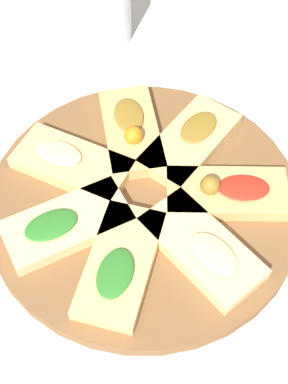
# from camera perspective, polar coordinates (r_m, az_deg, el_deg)

# --- Properties ---
(ground_plane) EXTENTS (3.00, 3.00, 0.00)m
(ground_plane) POSITION_cam_1_polar(r_m,az_deg,el_deg) (0.70, -0.00, -1.31)
(ground_plane) COLOR beige
(serving_board) EXTENTS (0.41, 0.41, 0.02)m
(serving_board) POSITION_cam_1_polar(r_m,az_deg,el_deg) (0.70, -0.00, -0.88)
(serving_board) COLOR brown
(serving_board) RESTS_ON ground_plane
(focaccia_slice_0) EXTENTS (0.16, 0.16, 0.02)m
(focaccia_slice_0) POSITION_cam_1_polar(r_m,az_deg,el_deg) (0.64, 6.24, -5.95)
(focaccia_slice_0) COLOR #E5C689
(focaccia_slice_0) RESTS_ON serving_board
(focaccia_slice_1) EXTENTS (0.16, 0.09, 0.04)m
(focaccia_slice_1) POSITION_cam_1_polar(r_m,az_deg,el_deg) (0.69, 8.84, -0.01)
(focaccia_slice_1) COLOR tan
(focaccia_slice_1) RESTS_ON serving_board
(focaccia_slice_2) EXTENTS (0.14, 0.17, 0.02)m
(focaccia_slice_2) POSITION_cam_1_polar(r_m,az_deg,el_deg) (0.74, 5.01, 5.51)
(focaccia_slice_2) COLOR #DBB775
(focaccia_slice_2) RESTS_ON serving_board
(focaccia_slice_3) EXTENTS (0.11, 0.17, 0.04)m
(focaccia_slice_3) POSITION_cam_1_polar(r_m,az_deg,el_deg) (0.74, -1.38, 6.63)
(focaccia_slice_3) COLOR tan
(focaccia_slice_3) RESTS_ON serving_board
(focaccia_slice_4) EXTENTS (0.17, 0.12, 0.02)m
(focaccia_slice_4) POSITION_cam_1_polar(r_m,az_deg,el_deg) (0.71, -7.77, 3.10)
(focaccia_slice_4) COLOR #DBB775
(focaccia_slice_4) RESTS_ON serving_board
(focaccia_slice_5) EXTENTS (0.17, 0.15, 0.02)m
(focaccia_slice_5) POSITION_cam_1_polar(r_m,az_deg,el_deg) (0.66, -8.33, -3.42)
(focaccia_slice_5) COLOR #E5C689
(focaccia_slice_5) RESTS_ON serving_board
(focaccia_slice_6) EXTENTS (0.10, 0.16, 0.02)m
(focaccia_slice_6) POSITION_cam_1_polar(r_m,az_deg,el_deg) (0.63, -2.57, -7.70)
(focaccia_slice_6) COLOR #DBB775
(focaccia_slice_6) RESTS_ON serving_board
(water_glass) EXTENTS (0.07, 0.07, 0.10)m
(water_glass) POSITION_cam_1_polar(r_m,az_deg,el_deg) (0.91, -3.74, 18.78)
(water_glass) COLOR silver
(water_glass) RESTS_ON ground_plane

